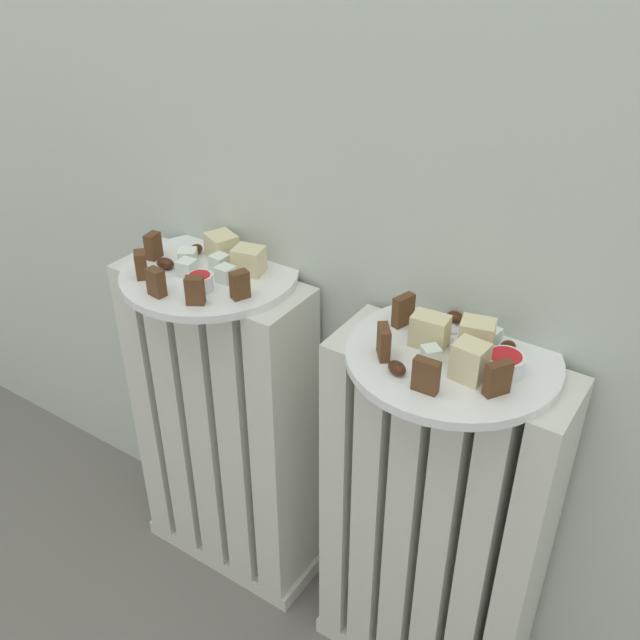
{
  "coord_description": "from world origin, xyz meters",
  "views": [
    {
      "loc": [
        0.46,
        -0.41,
        1.11
      ],
      "look_at": [
        0.0,
        0.28,
        0.59
      ],
      "focal_mm": 40.27,
      "sensor_mm": 36.0,
      "label": 1
    }
  ],
  "objects_px": {
    "radiator_left": "(225,432)",
    "radiator_right": "(432,531)",
    "fork": "(451,340)",
    "jam_bowl_right": "(504,363)",
    "plate_right": "(453,357)",
    "jam_bowl_left": "(200,281)",
    "plate_left": "(210,273)"
  },
  "relations": [
    {
      "from": "radiator_left",
      "to": "fork",
      "type": "bearing_deg",
      "value": 3.44
    },
    {
      "from": "plate_left",
      "to": "fork",
      "type": "distance_m",
      "value": 0.38
    },
    {
      "from": "radiator_left",
      "to": "jam_bowl_left",
      "type": "bearing_deg",
      "value": -61.46
    },
    {
      "from": "jam_bowl_right",
      "to": "fork",
      "type": "xyz_separation_m",
      "value": [
        -0.08,
        0.03,
        -0.01
      ]
    },
    {
      "from": "jam_bowl_right",
      "to": "fork",
      "type": "relative_size",
      "value": 0.56
    },
    {
      "from": "jam_bowl_right",
      "to": "fork",
      "type": "height_order",
      "value": "jam_bowl_right"
    },
    {
      "from": "plate_left",
      "to": "jam_bowl_right",
      "type": "distance_m",
      "value": 0.46
    },
    {
      "from": "plate_left",
      "to": "radiator_left",
      "type": "bearing_deg",
      "value": 180.0
    },
    {
      "from": "plate_right",
      "to": "jam_bowl_right",
      "type": "height_order",
      "value": "jam_bowl_right"
    },
    {
      "from": "radiator_left",
      "to": "radiator_right",
      "type": "relative_size",
      "value": 1.0
    },
    {
      "from": "plate_left",
      "to": "jam_bowl_left",
      "type": "bearing_deg",
      "value": -61.46
    },
    {
      "from": "radiator_left",
      "to": "jam_bowl_right",
      "type": "xyz_separation_m",
      "value": [
        0.46,
        -0.01,
        0.33
      ]
    },
    {
      "from": "radiator_right",
      "to": "plate_right",
      "type": "relative_size",
      "value": 2.25
    },
    {
      "from": "radiator_left",
      "to": "radiator_right",
      "type": "distance_m",
      "value": 0.39
    },
    {
      "from": "radiator_right",
      "to": "jam_bowl_right",
      "type": "xyz_separation_m",
      "value": [
        0.07,
        -0.01,
        0.33
      ]
    },
    {
      "from": "fork",
      "to": "jam_bowl_left",
      "type": "bearing_deg",
      "value": -168.16
    },
    {
      "from": "plate_left",
      "to": "radiator_right",
      "type": "bearing_deg",
      "value": -0.0
    },
    {
      "from": "radiator_left",
      "to": "jam_bowl_left",
      "type": "distance_m",
      "value": 0.33
    },
    {
      "from": "radiator_left",
      "to": "plate_right",
      "type": "xyz_separation_m",
      "value": [
        0.39,
        0.0,
        0.31
      ]
    },
    {
      "from": "radiator_left",
      "to": "fork",
      "type": "distance_m",
      "value": 0.49
    },
    {
      "from": "radiator_right",
      "to": "plate_left",
      "type": "xyz_separation_m",
      "value": [
        -0.39,
        0.0,
        0.31
      ]
    },
    {
      "from": "plate_right",
      "to": "jam_bowl_left",
      "type": "height_order",
      "value": "jam_bowl_left"
    },
    {
      "from": "jam_bowl_right",
      "to": "plate_right",
      "type": "bearing_deg",
      "value": 175.29
    },
    {
      "from": "plate_right",
      "to": "radiator_left",
      "type": "bearing_deg",
      "value": 180.0
    },
    {
      "from": "fork",
      "to": "plate_right",
      "type": "bearing_deg",
      "value": -57.62
    },
    {
      "from": "radiator_right",
      "to": "jam_bowl_left",
      "type": "height_order",
      "value": "jam_bowl_left"
    },
    {
      "from": "plate_left",
      "to": "plate_right",
      "type": "height_order",
      "value": "same"
    },
    {
      "from": "radiator_left",
      "to": "jam_bowl_right",
      "type": "relative_size",
      "value": 12.79
    },
    {
      "from": "plate_right",
      "to": "jam_bowl_right",
      "type": "xyz_separation_m",
      "value": [
        0.07,
        -0.01,
        0.02
      ]
    },
    {
      "from": "radiator_left",
      "to": "radiator_right",
      "type": "xyz_separation_m",
      "value": [
        0.39,
        -0.0,
        -0.0
      ]
    },
    {
      "from": "fork",
      "to": "jam_bowl_right",
      "type": "bearing_deg",
      "value": -19.36
    },
    {
      "from": "plate_left",
      "to": "jam_bowl_left",
      "type": "relative_size",
      "value": 7.34
    }
  ]
}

